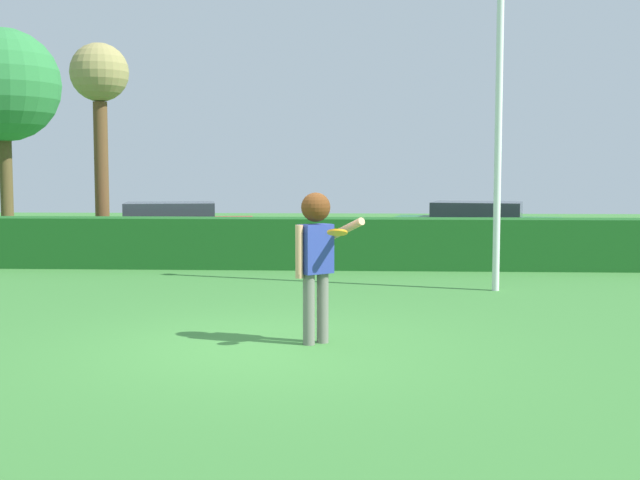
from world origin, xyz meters
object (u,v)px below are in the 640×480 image
(frisbee, at_px, (337,232))
(parked_car_red, at_px, (170,225))
(lamppost, at_px, (499,81))
(bare_elm_tree, at_px, (100,85))
(person, at_px, (316,247))
(maple_tree, at_px, (3,86))
(parked_car_green, at_px, (477,224))

(frisbee, relative_size, parked_car_red, 0.05)
(lamppost, xyz_separation_m, bare_elm_tree, (-9.28, 7.74, 0.77))
(parked_car_red, height_order, bare_elm_tree, bare_elm_tree)
(person, xyz_separation_m, frisbee, (0.26, -0.44, 0.21))
(person, bearing_deg, maple_tree, 123.41)
(person, bearing_deg, parked_car_green, 73.20)
(parked_car_green, distance_m, bare_elm_tree, 10.59)
(parked_car_red, xyz_separation_m, bare_elm_tree, (-2.19, 1.45, 3.62))
(parked_car_red, relative_size, maple_tree, 0.67)
(person, xyz_separation_m, maple_tree, (-11.07, 16.78, 3.63))
(lamppost, bearing_deg, maple_tree, 138.51)
(person, distance_m, parked_car_red, 11.61)
(lamppost, distance_m, parked_car_green, 7.61)
(bare_elm_tree, bearing_deg, parked_car_green, -4.13)
(person, xyz_separation_m, parked_car_red, (-4.26, 10.79, -0.46))
(maple_tree, bearing_deg, person, -56.59)
(person, relative_size, bare_elm_tree, 0.33)
(maple_tree, distance_m, bare_elm_tree, 6.50)
(bare_elm_tree, bearing_deg, frisbee, -62.09)
(bare_elm_tree, bearing_deg, maple_tree, 135.44)
(bare_elm_tree, bearing_deg, person, -62.20)
(lamppost, xyz_separation_m, parked_car_red, (-7.09, 6.30, -2.86))
(maple_tree, bearing_deg, bare_elm_tree, -44.56)
(parked_car_green, bearing_deg, lamppost, -95.27)
(frisbee, height_order, bare_elm_tree, bare_elm_tree)
(frisbee, bearing_deg, bare_elm_tree, 117.91)
(person, height_order, bare_elm_tree, bare_elm_tree)
(frisbee, xyz_separation_m, maple_tree, (-11.33, 17.21, 3.42))
(frisbee, relative_size, parked_car_green, 0.05)
(person, xyz_separation_m, bare_elm_tree, (-6.45, 12.23, 3.16))
(person, height_order, parked_car_green, person)
(parked_car_red, relative_size, bare_elm_tree, 0.82)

